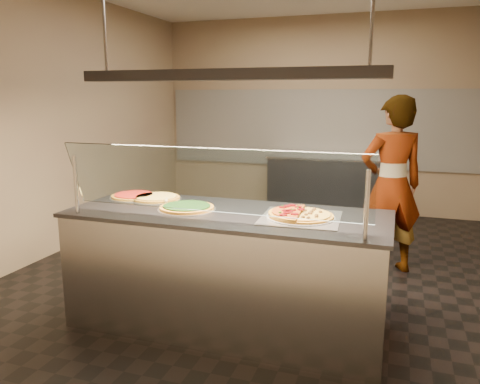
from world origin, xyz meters
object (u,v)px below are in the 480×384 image
(worker, at_px, (391,186))
(sneeze_guard, at_px, (209,182))
(pizza_tomato, at_px, (134,196))
(serving_counter, at_px, (227,269))
(pizza_cheese, at_px, (157,197))
(heat_lamp_housing, at_px, (226,75))
(half_pizza_sausage, at_px, (316,216))
(pizza_spatula, at_px, (171,201))
(half_pizza_pepperoni, at_px, (286,212))
(pizza_spinach, at_px, (187,207))
(prep_table, at_px, (325,186))
(perforated_tray, at_px, (301,217))

(worker, bearing_deg, sneeze_guard, 34.03)
(pizza_tomato, relative_size, worker, 0.23)
(sneeze_guard, height_order, pizza_tomato, sneeze_guard)
(serving_counter, xyz_separation_m, pizza_cheese, (-0.73, 0.23, 0.48))
(heat_lamp_housing, bearing_deg, half_pizza_sausage, 0.06)
(heat_lamp_housing, bearing_deg, pizza_cheese, 162.35)
(serving_counter, relative_size, pizza_tomato, 5.95)
(pizza_spatula, height_order, heat_lamp_housing, heat_lamp_housing)
(half_pizza_pepperoni, xyz_separation_m, half_pizza_sausage, (0.22, 0.00, -0.01))
(pizza_spatula, height_order, worker, worker)
(half_pizza_sausage, bearing_deg, worker, 73.63)
(pizza_spinach, distance_m, worker, 2.25)
(pizza_cheese, xyz_separation_m, prep_table, (0.93, 3.47, -0.48))
(serving_counter, height_order, sneeze_guard, sneeze_guard)
(sneeze_guard, bearing_deg, pizza_spatula, 140.68)
(sneeze_guard, height_order, heat_lamp_housing, heat_lamp_housing)
(serving_counter, relative_size, prep_table, 1.47)
(half_pizza_pepperoni, bearing_deg, prep_table, 93.92)
(serving_counter, height_order, perforated_tray, perforated_tray)
(pizza_spinach, distance_m, pizza_tomato, 0.68)
(pizza_tomato, xyz_separation_m, worker, (2.12, 1.41, -0.04))
(perforated_tray, relative_size, prep_table, 0.36)
(pizza_tomato, xyz_separation_m, prep_table, (1.16, 3.47, -0.48))
(half_pizza_pepperoni, xyz_separation_m, pizza_spatula, (-0.97, 0.08, -0.01))
(pizza_spinach, bearing_deg, half_pizza_pepperoni, 1.69)
(pizza_tomato, bearing_deg, pizza_spatula, -20.36)
(pizza_cheese, height_order, worker, worker)
(pizza_tomato, bearing_deg, serving_counter, -14.10)
(pizza_cheese, bearing_deg, prep_table, 74.96)
(serving_counter, relative_size, pizza_cheese, 5.72)
(sneeze_guard, height_order, prep_table, sneeze_guard)
(perforated_tray, distance_m, pizza_spatula, 1.09)
(sneeze_guard, height_order, pizza_spatula, sneeze_guard)
(pizza_spatula, relative_size, prep_table, 0.15)
(serving_counter, height_order, heat_lamp_housing, heat_lamp_housing)
(serving_counter, bearing_deg, pizza_spatula, 171.61)
(perforated_tray, distance_m, pizza_cheese, 1.32)
(half_pizza_pepperoni, bearing_deg, heat_lamp_housing, 179.99)
(half_pizza_pepperoni, height_order, pizza_cheese, half_pizza_pepperoni)
(prep_table, xyz_separation_m, heat_lamp_housing, (-0.21, -3.71, 1.48))
(perforated_tray, distance_m, half_pizza_pepperoni, 0.12)
(pizza_cheese, distance_m, worker, 2.37)
(half_pizza_sausage, relative_size, pizza_tomato, 1.16)
(pizza_cheese, xyz_separation_m, pizza_tomato, (-0.23, 0.01, -0.00))
(perforated_tray, height_order, prep_table, perforated_tray)
(worker, bearing_deg, half_pizza_sausage, 48.04)
(worker, bearing_deg, pizza_cheese, 11.24)
(pizza_spinach, bearing_deg, prep_table, 81.91)
(pizza_cheese, height_order, heat_lamp_housing, heat_lamp_housing)
(half_pizza_sausage, distance_m, pizza_tomato, 1.66)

